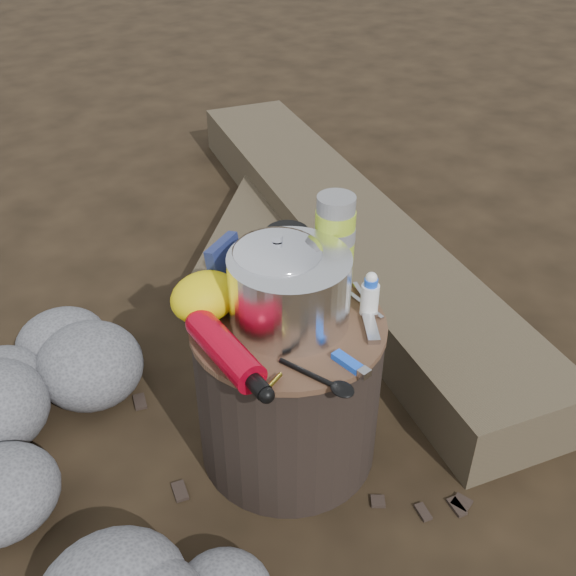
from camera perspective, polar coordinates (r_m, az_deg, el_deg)
ground at (r=1.71m, az=-0.00°, el=-13.26°), size 60.00×60.00×0.00m
stump at (r=1.57m, az=-0.00°, el=-8.54°), size 0.42×0.42×0.39m
rock_ring at (r=1.62m, az=-16.15°, el=-13.39°), size 0.49×1.06×0.21m
log_main at (r=2.38m, az=4.48°, el=5.04°), size 0.97×2.13×0.18m
log_small at (r=2.54m, az=-2.34°, el=6.21°), size 1.07×0.96×0.10m
foil_windscreen at (r=1.41m, az=0.11°, el=-0.12°), size 0.26×0.26×0.16m
camping_pot at (r=1.42m, az=-0.87°, el=0.89°), size 0.19×0.19×0.19m
fuel_bottle at (r=1.33m, az=-5.31°, el=-5.29°), size 0.09×0.28×0.07m
thermos at (r=1.50m, az=3.96°, el=3.85°), size 0.09×0.09×0.22m
travel_mug at (r=1.53m, az=-0.06°, el=2.61°), size 0.09×0.09×0.14m
stuff_sack at (r=1.44m, az=-7.08°, el=-0.74°), size 0.15×0.12×0.10m
food_pouch at (r=1.50m, az=-5.29°, el=1.71°), size 0.10×0.06×0.13m
lighter at (r=1.34m, az=5.07°, el=-6.24°), size 0.03×0.09×0.02m
multitool at (r=1.43m, az=7.03°, el=-3.43°), size 0.07×0.09×0.01m
pot_grabber at (r=1.50m, az=6.40°, el=-1.24°), size 0.06×0.13×0.01m
spork at (r=1.31m, az=1.82°, el=-7.25°), size 0.08×0.16×0.01m
squeeze_bottle at (r=1.45m, az=6.95°, el=-0.66°), size 0.04×0.04×0.09m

